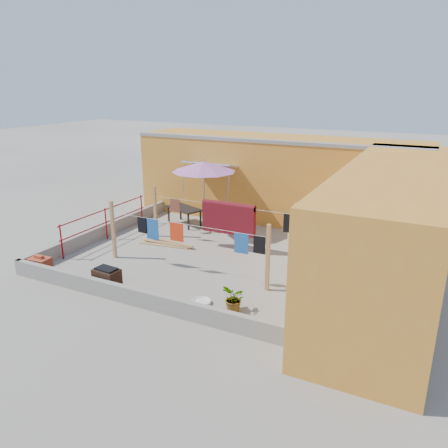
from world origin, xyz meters
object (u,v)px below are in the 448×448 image
(plant_back_a, at_px, (311,226))
(brazier, at_px, (107,279))
(outdoor_table, at_px, (184,209))
(water_jug_b, at_px, (336,246))
(white_basin, at_px, (201,302))
(water_jug_a, at_px, (295,259))
(patio_umbrella, at_px, (204,167))
(green_hose, at_px, (309,235))
(brick_stack, at_px, (40,265))

(plant_back_a, bearing_deg, brazier, -119.51)
(outdoor_table, bearing_deg, plant_back_a, 10.04)
(water_jug_b, bearing_deg, white_basin, -113.31)
(water_jug_a, bearing_deg, brazier, -135.42)
(water_jug_a, bearing_deg, patio_umbrella, 161.37)
(white_basin, distance_m, water_jug_b, 5.42)
(outdoor_table, bearing_deg, brazier, -79.26)
(patio_umbrella, distance_m, water_jug_a, 4.57)
(outdoor_table, distance_m, green_hose, 4.70)
(patio_umbrella, distance_m, plant_back_a, 4.27)
(white_basin, bearing_deg, brazier, -171.23)
(brick_stack, height_order, water_jug_b, brick_stack)
(patio_umbrella, xyz_separation_m, white_basin, (2.49, -4.69, -2.34))
(patio_umbrella, xyz_separation_m, plant_back_a, (3.53, 1.31, -2.01))
(plant_back_a, bearing_deg, outdoor_table, -169.96)
(patio_umbrella, relative_size, brazier, 3.96)
(brick_stack, distance_m, water_jug_b, 8.97)
(water_jug_a, relative_size, plant_back_a, 0.47)
(green_hose, bearing_deg, brazier, -118.93)
(white_basin, xyz_separation_m, water_jug_a, (1.29, 3.42, 0.11))
(brazier, xyz_separation_m, white_basin, (2.58, 0.40, -0.25))
(water_jug_a, distance_m, green_hose, 2.61)
(patio_umbrella, height_order, green_hose, patio_umbrella)
(outdoor_table, relative_size, brazier, 2.27)
(brazier, distance_m, plant_back_a, 7.35)
(water_jug_a, distance_m, plant_back_a, 2.61)
(brick_stack, bearing_deg, brazier, 0.00)
(green_hose, bearing_deg, water_jug_b, -40.71)
(brick_stack, height_order, white_basin, brick_stack)
(water_jug_a, bearing_deg, green_hose, 97.34)
(brick_stack, height_order, brazier, brazier)
(green_hose, bearing_deg, brick_stack, -133.11)
(brazier, relative_size, white_basin, 1.43)
(brick_stack, bearing_deg, water_jug_a, 31.10)
(white_basin, bearing_deg, outdoor_table, 125.10)
(water_jug_b, xyz_separation_m, green_hose, (-1.19, 1.02, -0.12))
(white_basin, bearing_deg, green_hose, 80.93)
(patio_umbrella, distance_m, green_hose, 4.38)
(outdoor_table, relative_size, water_jug_a, 4.50)
(water_jug_b, bearing_deg, outdoor_table, 178.08)
(patio_umbrella, height_order, white_basin, patio_umbrella)
(patio_umbrella, bearing_deg, outdoor_table, 157.16)
(plant_back_a, bearing_deg, water_jug_b, -42.82)
(white_basin, xyz_separation_m, green_hose, (0.96, 6.00, -0.01))
(outdoor_table, bearing_deg, water_jug_b, -1.92)
(plant_back_a, bearing_deg, water_jug_a, -84.51)
(brazier, relative_size, water_jug_a, 1.99)
(patio_umbrella, bearing_deg, brick_stack, -116.52)
(water_jug_b, bearing_deg, plant_back_a, 137.18)
(outdoor_table, height_order, brick_stack, outdoor_table)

